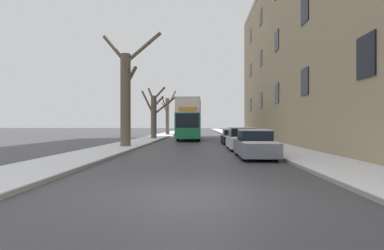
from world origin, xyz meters
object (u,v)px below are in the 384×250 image
Objects in this scene: bare_tree_left_2 at (167,115)px; pedestrian_left_sidewalk at (124,136)px; bare_tree_left_1 at (154,114)px; oncoming_van at (186,128)px; parked_car_1 at (242,139)px; parked_car_2 at (232,137)px; bare_tree_left_0 at (126,95)px; double_decker_bus at (190,118)px; parked_car_0 at (255,145)px.

bare_tree_left_2 is 27.04m from pedestrian_left_sidewalk.
oncoming_van is at bearing 79.91° from bare_tree_left_1.
parked_car_1 is 31.41m from oncoming_van.
bare_tree_left_2 reaches higher than parked_car_1.
bare_tree_left_0 is at bearing -148.42° from parked_car_2.
bare_tree_left_0 is 2.06× the size of parked_car_1.
double_decker_bus is at bearing -4.99° from bare_tree_left_1.
parked_car_0 is 2.66× the size of pedestrian_left_sidewalk.
oncoming_van reaches higher than parked_car_0.
bare_tree_left_1 is 13.86m from bare_tree_left_2.
oncoming_van reaches higher than parked_car_1.
bare_tree_left_0 is at bearing -107.86° from double_decker_bus.
parked_car_1 is at bearing -90.00° from parked_car_2.
bare_tree_left_0 is 1.72× the size of oncoming_van.
parked_car_1 is (-0.00, 5.12, 0.02)m from parked_car_0.
bare_tree_left_0 reaches higher than parked_car_1.
double_decker_bus is (4.18, -0.37, -0.49)m from bare_tree_left_1.
bare_tree_left_0 is 8.94m from parked_car_1.
pedestrian_left_sidewalk is (-0.23, 0.16, -3.05)m from bare_tree_left_0.
oncoming_van is at bearing 98.44° from parked_car_0.
parked_car_0 is at bearing -161.24° from pedestrian_left_sidewalk.
oncoming_van is (-1.24, 16.89, -1.34)m from double_decker_bus.
double_decker_bus is 2.28× the size of oncoming_van.
bare_tree_left_2 is at bearing 90.19° from bare_tree_left_1.
bare_tree_left_2 reaches higher than parked_car_2.
bare_tree_left_1 is 13.24m from pedestrian_left_sidewalk.
oncoming_van reaches higher than parked_car_2.
bare_tree_left_2 reaches higher than double_decker_bus.
bare_tree_left_1 is 1.46× the size of parked_car_0.
bare_tree_left_2 is at bearing 110.76° from parked_car_2.
bare_tree_left_1 is 0.53× the size of double_decker_bus.
bare_tree_left_1 reaches higher than parked_car_2.
bare_tree_left_0 reaches higher than parked_car_0.
bare_tree_left_2 is at bearing 106.43° from parked_car_1.
oncoming_van is (-5.35, 30.95, 0.48)m from parked_car_1.
parked_car_2 is at bearing -69.24° from bare_tree_left_2.
parked_car_0 is 0.83× the size of oncoming_van.
bare_tree_left_2 is at bearing 90.18° from bare_tree_left_0.
parked_car_0 is at bearing -90.00° from parked_car_2.
double_decker_bus reaches higher than oncoming_van.
bare_tree_left_1 is at bearing 135.51° from parked_car_2.
pedestrian_left_sidewalk is at bearing -90.83° from bare_tree_left_1.
oncoming_van is at bearing 41.84° from bare_tree_left_2.
pedestrian_left_sidewalk is (-4.37, -12.70, -1.66)m from double_decker_bus.
parked_car_2 is at bearing -77.76° from oncoming_van.
oncoming_van is at bearing 94.20° from double_decker_bus.
parked_car_1 is 2.67× the size of pedestrian_left_sidewalk.
pedestrian_left_sidewalk is at bearing -96.04° from oncoming_van.
parked_car_2 is 0.89× the size of oncoming_van.
parked_car_1 is at bearing -132.96° from pedestrian_left_sidewalk.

